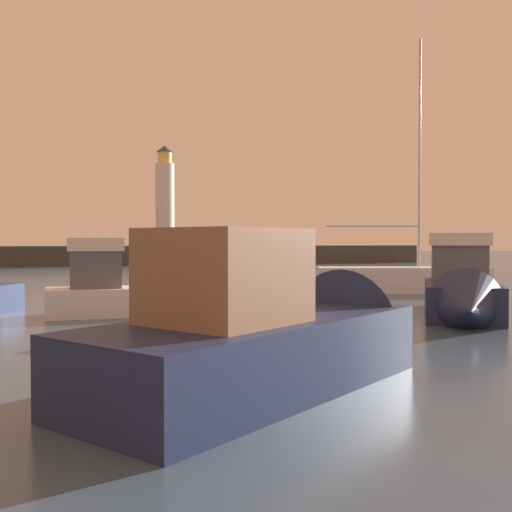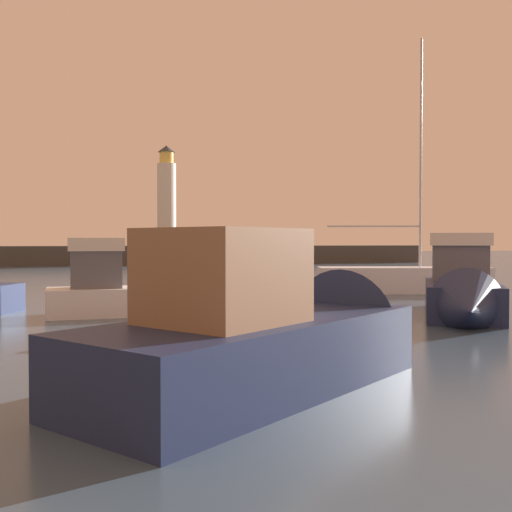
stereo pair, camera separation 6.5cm
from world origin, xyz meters
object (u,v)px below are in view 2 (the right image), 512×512
Objects in this scene: motorboat_5 at (463,292)px; mooring_buoy at (147,324)px; sailboat_moored at (403,279)px; motorboat_0 at (298,332)px; motorboat_2 at (144,292)px; lighthouse at (167,198)px.

mooring_buoy is (-10.75, -1.49, -0.49)m from motorboat_5.
sailboat_moored is (3.32, 9.96, -0.21)m from motorboat_5.
motorboat_2 is (-1.95, 11.15, -0.09)m from motorboat_0.
motorboat_5 is at bearing -22.76° from motorboat_2.
motorboat_0 is at bearing -124.82° from sailboat_moored.
motorboat_2 is at bearing -98.13° from lighthouse.
sailboat_moored is (11.68, 16.79, -0.17)m from motorboat_0.
mooring_buoy is at bearing 114.19° from motorboat_0.
mooring_buoy is (-14.07, -11.45, -0.28)m from sailboat_moored.
motorboat_0 reaches higher than mooring_buoy.
mooring_buoy is at bearing -94.38° from motorboat_2.
lighthouse reaches higher than motorboat_0.
motorboat_0 is 5.87m from mooring_buoy.
lighthouse is 52.33m from motorboat_5.
sailboat_moored reaches higher than motorboat_5.
sailboat_moored is (13.63, 5.64, -0.08)m from motorboat_2.
lighthouse reaches higher than motorboat_5.
motorboat_5 is 0.61× the size of sailboat_moored.
sailboat_moored is at bearing 55.18° from motorboat_0.
motorboat_2 is 14.75m from sailboat_moored.
mooring_buoy is at bearing -140.86° from sailboat_moored.
lighthouse is 13.50× the size of mooring_buoy.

